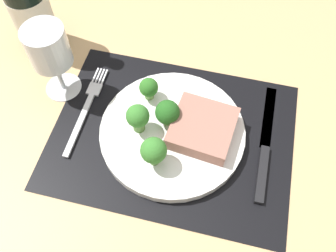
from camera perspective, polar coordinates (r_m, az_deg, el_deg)
The scene contains 12 objects.
ground_plane at distance 64.32cm, azimuth 0.65°, elevation -2.12°, with size 140.00×110.00×3.00cm, color tan.
placemat at distance 62.88cm, azimuth 0.67°, elevation -1.40°, with size 40.92×30.70×0.30cm, color black.
plate at distance 62.05cm, azimuth 0.68°, elevation -0.96°, with size 24.56×24.56×1.60cm, color white.
steak at distance 60.22cm, azimuth 5.42°, elevation -0.31°, with size 10.02×10.07×2.72cm, color #9E6B5B.
broccoli_back_left at distance 58.77cm, azimuth -4.73°, elevation 1.38°, with size 3.83×3.83×5.73cm.
broccoli_center at distance 59.76cm, azimuth -0.09°, elevation 2.12°, with size 4.11×4.11×5.01cm.
broccoli_near_fork at distance 55.35cm, azimuth -2.25°, elevation -3.91°, with size 4.14×4.14×5.94cm.
broccoli_near_steak at distance 63.07cm, azimuth -3.02°, elevation 5.94°, with size 3.32×3.32×4.41cm.
fork at distance 66.87cm, azimuth -12.66°, elevation 2.69°, with size 2.40×19.20×0.50cm.
knife at distance 63.06cm, azimuth 14.86°, elevation -3.67°, with size 1.80×23.00×0.80cm.
wine_bottle at distance 73.88cm, azimuth -21.02°, elevation 17.35°, with size 7.52×7.52×28.18cm.
wine_glass at distance 63.97cm, azimuth -18.05°, elevation 11.12°, with size 6.94×6.94×14.41cm.
Camera 1 is at (6.59, -30.24, 54.88)cm, focal length 39.07 mm.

